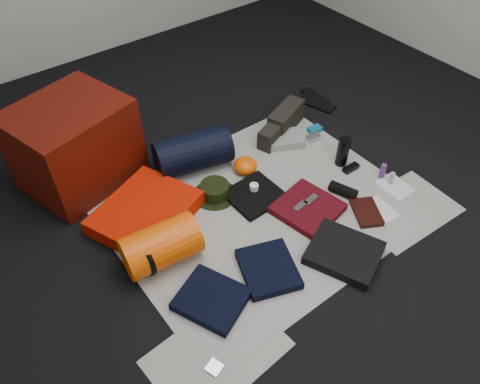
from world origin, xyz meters
TOP-DOWN VIEW (x-y plane):
  - floor at (0.00, 0.00)m, footprint 4.50×4.50m
  - newspaper_mat at (0.00, 0.00)m, footprint 1.60×1.30m
  - newspaper_sheet_front_left at (-0.70, -0.55)m, footprint 0.61×0.44m
  - newspaper_sheet_front_right at (0.65, -0.50)m, footprint 0.60×0.43m
  - red_cabinet at (-0.68, 0.87)m, footprint 0.72×0.65m
  - sleeping_pad at (-0.55, 0.33)m, footprint 0.65×0.60m
  - stuff_sack at (-0.62, 0.03)m, footprint 0.40×0.27m
  - sack_strap_left at (-0.72, 0.03)m, footprint 0.02×0.22m
  - sack_strap_right at (-0.52, 0.03)m, footprint 0.02×0.22m
  - navy_duffel at (-0.10, 0.54)m, footprint 0.50×0.34m
  - boonie_brim at (-0.14, 0.25)m, footprint 0.33×0.33m
  - boonie_crown at (-0.14, 0.25)m, footprint 0.17×0.17m
  - hiking_boot_left at (0.46, 0.43)m, footprint 0.28×0.18m
  - hiking_boot_right at (0.62, 0.49)m, footprint 0.34×0.22m
  - flip_flop_left at (0.99, 0.57)m, footprint 0.18×0.30m
  - flip_flop_right at (1.05, 0.65)m, footprint 0.10×0.24m
  - trousers_navy_a at (-0.57, -0.33)m, footprint 0.37×0.39m
  - trousers_navy_b at (-0.24, -0.36)m, footprint 0.35×0.37m
  - trousers_charcoal at (0.13, -0.52)m, footprint 0.42×0.44m
  - black_tshirt at (0.03, 0.10)m, footprint 0.30×0.28m
  - red_shirt at (0.20, -0.17)m, footprint 0.38×0.38m
  - orange_stuff_sack at (0.13, 0.31)m, footprint 0.15×0.15m
  - first_aid_pouch at (0.50, 0.37)m, footprint 0.28×0.25m
  - water_bottle at (0.65, 0.00)m, footprint 0.08×0.08m
  - speaker at (0.46, -0.20)m, footprint 0.12×0.18m
  - compact_camera at (0.68, 0.28)m, footprint 0.10×0.07m
  - cyan_case at (0.75, 0.34)m, footprint 0.10×0.07m
  - toiletry_purple at (0.75, -0.24)m, footprint 0.04×0.04m
  - toiletry_clear at (0.75, -0.31)m, footprint 0.04×0.04m
  - paperback_book at (0.45, -0.39)m, footprint 0.22×0.25m
  - map_booklet at (0.53, -0.42)m, footprint 0.15×0.20m
  - map_printout at (0.75, -0.35)m, footprint 0.16×0.20m
  - sunglasses at (0.65, -0.08)m, footprint 0.11×0.05m
  - key_cluster at (-0.75, -0.60)m, footprint 0.08×0.08m
  - tape_roll at (0.05, 0.13)m, footprint 0.05×0.05m
  - energy_bar_a at (0.16, -0.15)m, footprint 0.10×0.05m
  - energy_bar_b at (0.24, -0.15)m, footprint 0.10×0.05m

SIDE VIEW (x-z plane):
  - floor at x=0.00m, z-range -0.02..0.00m
  - newspaper_sheet_front_left at x=-0.70m, z-range 0.00..0.00m
  - newspaper_sheet_front_right at x=0.65m, z-range 0.00..0.00m
  - newspaper_mat at x=0.00m, z-range 0.00..0.01m
  - flip_flop_right at x=1.05m, z-range 0.00..0.01m
  - flip_flop_left at x=0.99m, z-range 0.00..0.02m
  - map_printout at x=0.75m, z-range 0.01..0.01m
  - boonie_brim at x=-0.14m, z-range 0.01..0.01m
  - map_booklet at x=0.53m, z-range 0.01..0.02m
  - key_cluster at x=-0.75m, z-range 0.01..0.02m
  - sunglasses at x=0.65m, z-range 0.01..0.03m
  - paperback_book at x=0.45m, z-range 0.01..0.04m
  - black_tshirt at x=0.03m, z-range 0.01..0.04m
  - cyan_case at x=0.75m, z-range 0.01..0.04m
  - compact_camera at x=0.68m, z-range 0.01..0.04m
  - red_shirt at x=0.20m, z-range 0.01..0.05m
  - trousers_navy_b at x=-0.24m, z-range 0.01..0.05m
  - trousers_navy_a at x=-0.57m, z-range 0.01..0.05m
  - trousers_charcoal at x=0.13m, z-range 0.01..0.06m
  - first_aid_pouch at x=0.50m, z-range 0.01..0.06m
  - speaker at x=0.46m, z-range 0.01..0.07m
  - toiletry_clear at x=0.75m, z-range 0.01..0.09m
  - boonie_crown at x=-0.14m, z-range 0.01..0.09m
  - orange_stuff_sack at x=0.13m, z-range 0.01..0.10m
  - tape_roll at x=0.05m, z-range 0.04..0.07m
  - sleeping_pad at x=-0.55m, z-range 0.01..0.10m
  - toiletry_purple at x=0.75m, z-range 0.01..0.11m
  - energy_bar_a at x=0.16m, z-range 0.05..0.06m
  - energy_bar_b at x=0.24m, z-range 0.05..0.06m
  - hiking_boot_left at x=0.46m, z-range 0.01..0.14m
  - hiking_boot_right at x=0.62m, z-range 0.01..0.16m
  - water_bottle at x=0.65m, z-range 0.01..0.19m
  - sack_strap_left at x=-0.72m, z-range 0.01..0.22m
  - sack_strap_right at x=-0.52m, z-range 0.01..0.22m
  - stuff_sack at x=-0.62m, z-range 0.01..0.23m
  - navy_duffel at x=-0.10m, z-range 0.01..0.24m
  - red_cabinet at x=-0.68m, z-range 0.00..0.51m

